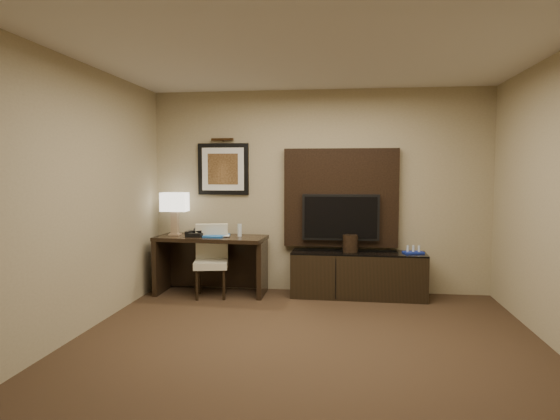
% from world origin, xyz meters
% --- Properties ---
extents(floor, '(4.50, 5.00, 0.01)m').
position_xyz_m(floor, '(0.00, 0.00, -0.01)').
color(floor, '#322216').
rests_on(floor, ground).
extents(ceiling, '(4.50, 5.00, 0.01)m').
position_xyz_m(ceiling, '(0.00, 0.00, 2.70)').
color(ceiling, silver).
rests_on(ceiling, wall_back).
extents(wall_back, '(4.50, 0.01, 2.70)m').
position_xyz_m(wall_back, '(0.00, 2.50, 1.35)').
color(wall_back, '#9C8E6A').
rests_on(wall_back, floor).
extents(wall_front, '(4.50, 0.01, 2.70)m').
position_xyz_m(wall_front, '(0.00, -2.50, 1.35)').
color(wall_front, '#9C8E6A').
rests_on(wall_front, floor).
extents(wall_left, '(0.01, 5.00, 2.70)m').
position_xyz_m(wall_left, '(-2.25, 0.00, 1.35)').
color(wall_left, '#9C8E6A').
rests_on(wall_left, floor).
extents(desk, '(1.47, 0.71, 0.77)m').
position_xyz_m(desk, '(-1.39, 2.15, 0.38)').
color(desk, black).
rests_on(desk, floor).
extents(credenza, '(1.72, 0.51, 0.59)m').
position_xyz_m(credenza, '(0.53, 2.20, 0.29)').
color(credenza, black).
rests_on(credenza, floor).
extents(tv_wall_panel, '(1.50, 0.12, 1.30)m').
position_xyz_m(tv_wall_panel, '(0.30, 2.44, 1.27)').
color(tv_wall_panel, black).
rests_on(tv_wall_panel, wall_back).
extents(tv, '(1.00, 0.08, 0.60)m').
position_xyz_m(tv, '(0.30, 2.34, 1.02)').
color(tv, black).
rests_on(tv, tv_wall_panel).
extents(artwork, '(0.70, 0.04, 0.70)m').
position_xyz_m(artwork, '(-1.30, 2.48, 1.65)').
color(artwork, black).
rests_on(artwork, wall_back).
extents(picture_light, '(0.04, 0.04, 0.30)m').
position_xyz_m(picture_light, '(-1.30, 2.44, 2.05)').
color(picture_light, '#3C2613').
rests_on(picture_light, wall_back).
extents(desk_chair, '(0.51, 0.56, 0.88)m').
position_xyz_m(desk_chair, '(-1.35, 1.97, 0.44)').
color(desk_chair, beige).
rests_on(desk_chair, floor).
extents(table_lamp, '(0.32, 0.19, 0.52)m').
position_xyz_m(table_lamp, '(-1.91, 2.23, 1.02)').
color(table_lamp, '#9E8162').
rests_on(table_lamp, desk).
extents(desk_phone, '(0.22, 0.20, 0.11)m').
position_xyz_m(desk_phone, '(-1.59, 2.10, 0.82)').
color(desk_phone, black).
rests_on(desk_phone, desk).
extents(blue_folder, '(0.31, 0.38, 0.02)m').
position_xyz_m(blue_folder, '(-1.32, 2.14, 0.78)').
color(blue_folder, '#1A55AC').
rests_on(blue_folder, desk).
extents(book, '(0.16, 0.06, 0.21)m').
position_xyz_m(book, '(-1.30, 2.13, 0.87)').
color(book, tan).
rests_on(book, desk).
extents(water_bottle, '(0.06, 0.06, 0.17)m').
position_xyz_m(water_bottle, '(-1.02, 2.18, 0.85)').
color(water_bottle, silver).
rests_on(water_bottle, desk).
extents(ice_bucket, '(0.23, 0.23, 0.22)m').
position_xyz_m(ice_bucket, '(0.43, 2.21, 0.70)').
color(ice_bucket, black).
rests_on(ice_bucket, credenza).
extents(minibar_tray, '(0.28, 0.21, 0.09)m').
position_xyz_m(minibar_tray, '(1.22, 2.20, 0.63)').
color(minibar_tray, '#192DA3').
rests_on(minibar_tray, credenza).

